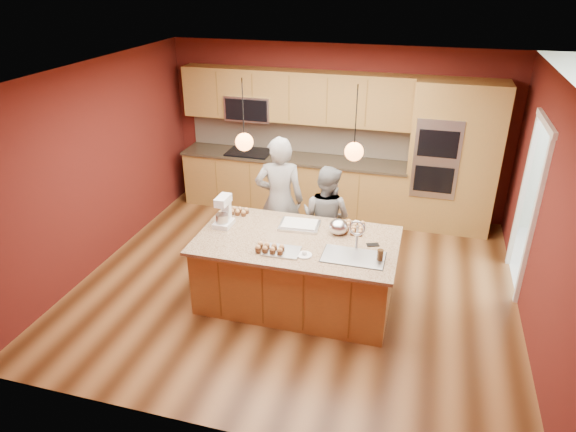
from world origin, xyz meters
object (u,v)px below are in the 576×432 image
(stand_mixer, at_px, (224,213))
(person_left, at_px, (280,201))
(island, at_px, (298,270))
(mixing_bowl, at_px, (339,227))
(person_right, at_px, (326,218))

(stand_mixer, bearing_deg, person_left, 60.36)
(island, distance_m, stand_mixer, 1.14)
(person_left, height_order, mixing_bowl, person_left)
(island, relative_size, person_right, 1.61)
(island, distance_m, person_right, 0.97)
(person_left, xyz_separation_m, person_right, (0.64, 0.00, -0.17))
(person_left, bearing_deg, person_right, 166.38)
(person_left, bearing_deg, mixing_bowl, 131.39)
(island, distance_m, mixing_bowl, 0.72)
(person_left, xyz_separation_m, stand_mixer, (-0.48, -0.80, 0.13))
(stand_mixer, bearing_deg, island, -5.56)
(stand_mixer, bearing_deg, mixing_bowl, 7.40)
(stand_mixer, xyz_separation_m, mixing_bowl, (1.40, 0.16, -0.07))
(person_left, bearing_deg, stand_mixer, 45.74)
(island, relative_size, mixing_bowl, 10.32)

